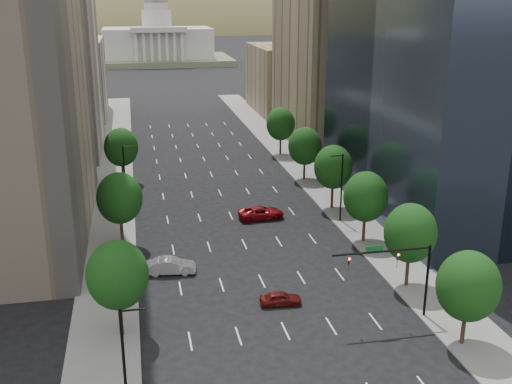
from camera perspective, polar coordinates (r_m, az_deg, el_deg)
sidewalk_left at (r=81.18m, az=-13.22°, el=-2.82°), size 6.00×200.00×0.15m
sidewalk_right at (r=85.62m, az=7.95°, el=-1.41°), size 6.00×200.00×0.15m
midrise_cream_left at (r=120.29m, az=-18.00°, el=11.97°), size 14.00×30.00×35.00m
filler_left at (r=153.86m, az=-16.45°, el=10.03°), size 14.00×26.00×18.00m
parking_tan_right at (r=122.54m, az=6.33°, el=11.63°), size 14.00×30.00×30.00m
filler_right at (r=154.92m, az=2.52°, el=10.40°), size 14.00×26.00×16.00m
tree_right_0 at (r=53.65m, az=19.00°, el=-8.23°), size 5.20×5.20×8.39m
tree_right_1 at (r=62.35m, az=14.06°, el=-3.70°), size 5.20×5.20×8.75m
tree_right_2 at (r=72.72m, az=10.09°, el=-0.43°), size 5.20×5.20×8.61m
tree_right_3 at (r=83.42m, az=7.14°, el=2.29°), size 5.20×5.20×8.89m
tree_right_4 at (r=96.46m, az=4.53°, el=4.24°), size 5.20×5.20×8.46m
tree_right_5 at (r=111.50m, az=2.29°, el=6.30°), size 5.20×5.20×8.75m
tree_left_0 at (r=53.09m, az=-12.67°, el=-7.50°), size 5.20×5.20×8.75m
tree_left_1 at (r=71.65m, az=-12.49°, el=-0.56°), size 5.20×5.20×8.97m
tree_left_2 at (r=96.77m, az=-12.35°, el=4.06°), size 5.20×5.20×8.68m
streetlight_rn at (r=79.00m, az=7.86°, el=0.58°), size 1.70×0.20×9.00m
streetlight_ls at (r=42.98m, az=-11.99°, el=-15.34°), size 1.70×0.20×9.00m
streetlight_ln at (r=84.39m, az=-11.98°, el=1.48°), size 1.70×0.20×9.00m
traffic_signal at (r=56.18m, az=13.37°, el=-6.74°), size 9.12×0.40×7.38m
capitol at (r=266.80m, az=-9.07°, el=13.47°), size 60.00×40.00×35.20m
foothills at (r=620.77m, az=-7.19°, el=11.65°), size 720.00×413.00×263.00m
car_maroon at (r=59.13m, az=2.29°, el=-9.78°), size 4.03×1.82×1.34m
car_silver at (r=65.78m, az=-7.88°, el=-6.78°), size 5.37×2.40×1.71m
car_red_far at (r=80.49m, az=0.48°, el=-1.93°), size 6.14×3.16×1.66m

